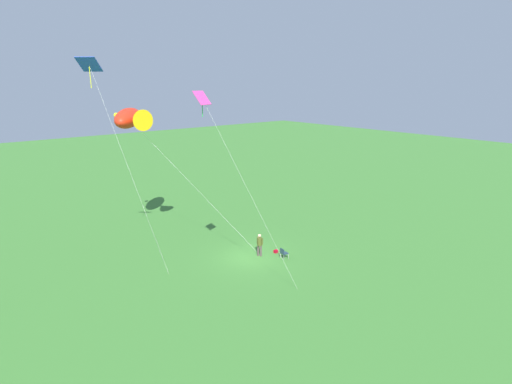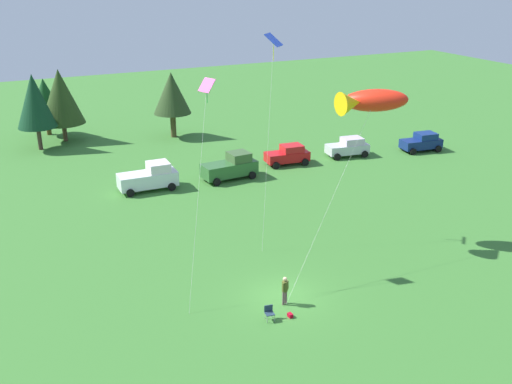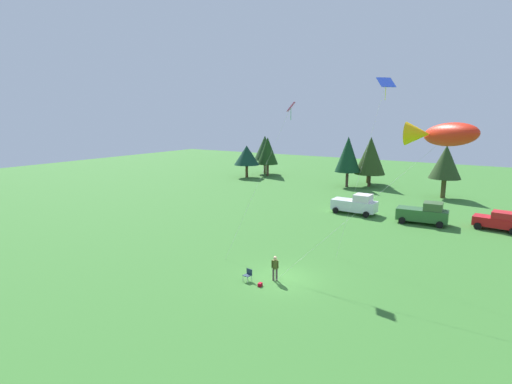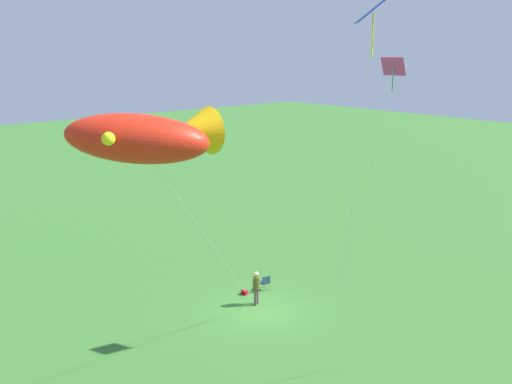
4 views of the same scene
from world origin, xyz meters
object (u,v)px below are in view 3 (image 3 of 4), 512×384
Objects in this scene: folding_chair at (248,274)px; truck_green_flatbed at (424,213)px; kite_large_fish at (442,134)px; car_red_sedan at (499,221)px; person_kite_flyer at (275,266)px; truck_white_pickup at (356,204)px; backpack_on_grass at (260,285)px; kite_diamond_blue at (385,86)px; kite_diamond_rainbow at (289,112)px.

truck_green_flatbed is at bearing 169.99° from folding_chair.
kite_large_fish is at bearing 129.73° from folding_chair.
car_red_sedan is (13.82, 23.56, 0.46)m from folding_chair.
truck_white_pickup is (-1.78, 21.49, 0.08)m from person_kite_flyer.
truck_green_flatbed is at bearing -162.45° from car_red_sedan.
truck_white_pickup is 7.45m from truck_green_flatbed.
backpack_on_grass is 17.73m from kite_diamond_blue.
kite_diamond_blue is at bearing 31.56° from kite_diamond_rainbow.
folding_chair is 0.06× the size of kite_diamond_blue.
car_red_sedan is (14.09, 1.04, -0.15)m from truck_white_pickup.
folding_chair is at bearing -117.37° from kite_diamond_blue.
car_red_sedan is at bearing 126.90° from person_kite_flyer.
person_kite_flyer is 1.91m from folding_chair.
truck_white_pickup is at bearing -170.42° from car_red_sedan.
folding_chair is at bearing -88.30° from truck_white_pickup.
folding_chair is (-1.51, -1.04, -0.53)m from person_kite_flyer.
truck_green_flatbed is 6.80m from car_red_sedan.
folding_chair is 22.53m from truck_white_pickup.
backpack_on_grass is 13.47m from kite_diamond_rainbow.
kite_diamond_blue is (-4.90, 4.23, 3.37)m from kite_large_fish.
car_red_sedan reaches higher than person_kite_flyer.
folding_chair is 27.32m from car_red_sedan.
kite_diamond_blue reaches higher than truck_green_flatbed.
folding_chair is at bearing 165.25° from backpack_on_grass.
kite_large_fish is 11.26m from kite_diamond_rainbow.
car_red_sedan is (12.31, 22.53, -0.07)m from person_kite_flyer.
truck_white_pickup is 0.98× the size of truck_green_flatbed.
truck_green_flatbed is 0.44× the size of kite_large_fish.
person_kite_flyer is 0.12× the size of kite_diamond_blue.
kite_diamond_rainbow is (-7.90, -15.28, 10.27)m from truck_green_flatbed.
backpack_on_grass is 23.25m from truck_green_flatbed.
backpack_on_grass is 0.06× the size of truck_white_pickup.
truck_white_pickup is at bearing 160.29° from person_kite_flyer.
kite_large_fish is at bearing 36.11° from backpack_on_grass.
truck_white_pickup is 1.16× the size of car_red_sedan.
kite_large_fish is at bearing -1.98° from kite_diamond_rainbow.
person_kite_flyer is at bearing -68.95° from kite_diamond_rainbow.
person_kite_flyer is 21.84m from truck_green_flatbed.
car_red_sedan is 19.66m from kite_diamond_blue.
kite_diamond_rainbow reaches higher than backpack_on_grass.
truck_white_pickup is at bearing 93.57° from backpack_on_grass.
person_kite_flyer reaches higher than backpack_on_grass.
kite_large_fish is at bearing -40.85° from kite_diamond_blue.
folding_chair is 0.07× the size of kite_diamond_rainbow.
backpack_on_grass is (-0.36, -1.34, -0.91)m from person_kite_flyer.
folding_chair is at bearing -83.96° from kite_diamond_rainbow.
kite_large_fish is (10.44, 6.47, 9.44)m from folding_chair.
truck_white_pickup is at bearing 123.69° from kite_large_fish.
kite_diamond_rainbow is at bearing 104.72° from backpack_on_grass.
kite_diamond_rainbow is (-6.27, -3.85, -1.93)m from kite_diamond_blue.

